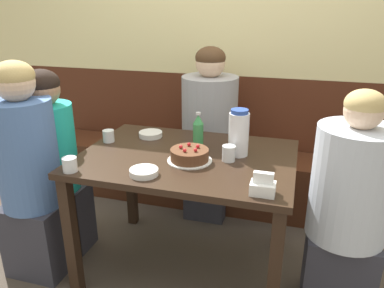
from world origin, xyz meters
TOP-DOWN VIEW (x-y plane):
  - ground_plane at (0.00, 0.00)m, footprint 12.00×12.00m
  - back_wall at (0.00, 1.05)m, footprint 4.80×0.04m
  - bench_seat at (0.00, 0.83)m, footprint 2.78×0.38m
  - dining_table at (0.00, 0.00)m, footprint 1.18×0.85m
  - birthday_cake at (0.04, -0.07)m, footprint 0.24×0.24m
  - water_pitcher at (0.27, 0.09)m, footprint 0.11×0.11m
  - soju_bottle at (0.02, 0.15)m, footprint 0.06×0.06m
  - napkin_holder at (0.45, -0.34)m, footprint 0.11×0.08m
  - bowl_soup_white at (-0.31, 0.23)m, footprint 0.15×0.15m
  - bowl_rice_small at (-0.13, -0.30)m, footprint 0.14×0.14m
  - glass_water_tall at (-0.52, 0.07)m, footprint 0.07×0.07m
  - glass_tumbler_short at (-0.50, -0.37)m, footprint 0.07×0.07m
  - glass_shot_small at (0.24, -0.01)m, footprint 0.07×0.07m
  - person_teal_shirt at (-0.04, 0.68)m, footprint 0.40×0.40m
  - person_pale_blue_shirt at (0.85, -0.08)m, footprint 0.38×0.38m
  - person_grey_tee at (-0.85, -0.06)m, footprint 0.34×0.31m
  - person_dark_striped at (-0.85, -0.25)m, footprint 0.34×0.34m

SIDE VIEW (x-z plane):
  - ground_plane at x=0.00m, z-range 0.00..0.00m
  - bench_seat at x=0.00m, z-range 0.00..0.45m
  - person_grey_tee at x=-0.85m, z-range -0.03..1.17m
  - person_pale_blue_shirt at x=0.85m, z-range -0.01..1.18m
  - person_dark_striped at x=-0.85m, z-range -0.02..1.26m
  - person_teal_shirt at x=-0.04m, z-range 0.01..1.28m
  - dining_table at x=0.00m, z-range 0.27..1.02m
  - bowl_rice_small at x=-0.13m, z-range 0.75..0.78m
  - bowl_soup_white at x=-0.31m, z-range 0.75..0.78m
  - birthday_cake at x=0.04m, z-range 0.74..0.83m
  - glass_water_tall at x=-0.52m, z-range 0.75..0.82m
  - glass_tumbler_short at x=-0.50m, z-range 0.75..0.82m
  - napkin_holder at x=0.45m, z-range 0.74..0.84m
  - glass_shot_small at x=0.24m, z-range 0.75..0.83m
  - soju_bottle at x=0.02m, z-range 0.74..0.95m
  - water_pitcher at x=0.27m, z-range 0.75..1.01m
  - back_wall at x=0.00m, z-range 0.00..2.50m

